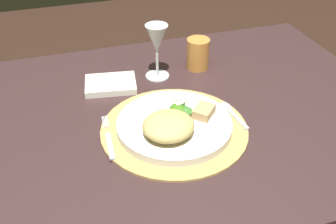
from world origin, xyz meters
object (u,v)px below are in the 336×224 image
at_px(dining_table, 174,156).
at_px(fork, 109,139).
at_px(wine_glass, 157,42).
at_px(amber_tumbler, 198,54).
at_px(napkin, 111,84).
at_px(spoon, 229,110).
at_px(dinner_plate, 174,125).

height_order(dining_table, fork, fork).
bearing_deg(wine_glass, amber_tumbler, 7.07).
distance_m(fork, napkin, 0.25).
xyz_separation_m(fork, napkin, (0.05, 0.24, 0.00)).
xyz_separation_m(fork, amber_tumbler, (0.33, 0.27, 0.04)).
relative_size(dining_table, napkin, 8.41).
height_order(spoon, wine_glass, wine_glass).
bearing_deg(napkin, amber_tumbler, 7.06).
distance_m(dinner_plate, napkin, 0.27).
xyz_separation_m(dining_table, spoon, (0.13, -0.05, 0.16)).
bearing_deg(amber_tumbler, dining_table, -124.39).
bearing_deg(fork, dinner_plate, -1.06).
height_order(spoon, napkin, napkin).
xyz_separation_m(dining_table, dinner_plate, (-0.03, -0.07, 0.17)).
bearing_deg(wine_glass, dining_table, -92.54).
xyz_separation_m(fork, wine_glass, (0.19, 0.26, 0.10)).
xyz_separation_m(spoon, amber_tumbler, (0.01, 0.25, 0.04)).
height_order(wine_glass, amber_tumbler, wine_glass).
height_order(fork, spoon, spoon).
relative_size(dining_table, fork, 7.34).
bearing_deg(dining_table, amber_tumbler, 55.61).
bearing_deg(wine_glass, fork, -126.93).
bearing_deg(dinner_plate, dining_table, 70.37).
bearing_deg(dining_table, fork, -159.80).
bearing_deg(wine_glass, dinner_plate, -97.38).
distance_m(dining_table, amber_tumbler, 0.32).
bearing_deg(fork, wine_glass, 53.07).
bearing_deg(spoon, wine_glass, 117.70).
distance_m(dining_table, dinner_plate, 0.18).
bearing_deg(dining_table, wine_glass, 87.46).
relative_size(fork, amber_tumbler, 1.74).
height_order(dinner_plate, napkin, dinner_plate).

